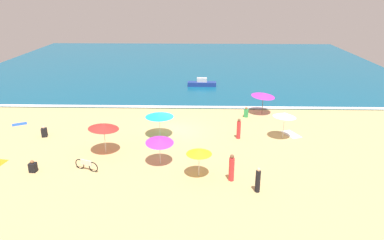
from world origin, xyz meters
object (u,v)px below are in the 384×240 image
Objects in this scene: beach_umbrella_4 at (263,95)px; beachgoer_0 at (33,167)px; beach_umbrella_3 at (160,140)px; beachgoer_1 at (239,129)px; beach_umbrella_1 at (159,115)px; beachgoer_4 at (232,168)px; parked_bicycle at (86,165)px; beachgoer_6 at (44,132)px; beach_umbrella_0 at (104,126)px; small_boat_0 at (202,83)px; beach_umbrella_2 at (285,115)px; beach_umbrella_5 at (199,151)px; beachgoer_2 at (246,112)px; beachgoer_5 at (258,180)px.

beach_umbrella_4 reaches higher than beachgoer_0.
beach_umbrella_3 reaches higher than beachgoer_1.
beach_umbrella_1 is 1.80× the size of beachgoer_4.
beachgoer_1 is at bearing -3.18° from beach_umbrella_1.
beach_umbrella_4 reaches higher than beach_umbrella_1.
beach_umbrella_1 is 9.98m from beachgoer_0.
parked_bicycle is at bearing -125.46° from beach_umbrella_1.
parked_bicycle is 1.83× the size of beachgoer_6.
beach_umbrella_0 is 5.32m from beachgoer_0.
beach_umbrella_2 is at bearing -67.58° from small_boat_0.
beach_umbrella_3 is 3.12m from beach_umbrella_5.
beachgoer_0 is 0.51× the size of beachgoer_1.
small_boat_0 is (-2.92, 15.84, -0.35)m from beachgoer_1.
beach_umbrella_1 reaches higher than small_boat_0.
beach_umbrella_5 is at bearing 165.44° from beachgoer_4.
beachgoer_2 is 0.56× the size of beachgoer_4.
beach_umbrella_0 is at bearing -144.70° from beachgoer_2.
parked_bicycle is (-13.41, -11.63, -1.52)m from beach_umbrella_4.
beach_umbrella_0 is 1.28× the size of beach_umbrella_5.
beach_umbrella_2 reaches higher than small_boat_0.
parked_bicycle is 1.72× the size of beachgoer_2.
beachgoer_0 is at bearing -142.66° from beach_umbrella_0.
beach_umbrella_5 is (6.86, -3.30, -0.34)m from beach_umbrella_0.
beach_umbrella_1 is 9.01m from beachgoer_2.
beachgoer_1 is at bearing 80.66° from beachgoer_4.
beach_umbrella_5 reaches higher than beachgoer_1.
beachgoer_6 is at bearing 132.94° from parked_bicycle.
beach_umbrella_2 is at bearing 18.93° from beachgoer_0.
beach_umbrella_3 is 1.55× the size of beachgoer_5.
beachgoer_6 is 20.38m from small_boat_0.
beach_umbrella_3 is at bearing 150.67° from beachgoer_5.
beachgoer_6 is (-18.55, -6.10, -1.51)m from beach_umbrella_4.
beachgoer_1 is 0.94× the size of beachgoer_4.
beach_umbrella_0 is at bearing -138.87° from beach_umbrella_1.
beach_umbrella_0 is 0.86× the size of beach_umbrella_4.
beach_umbrella_3 is at bearing -142.12° from beachgoer_1.
beach_umbrella_4 is at bearing 50.71° from beach_umbrella_3.
small_boat_0 is (-3.26, 23.79, -0.31)m from beachgoer_5.
beachgoer_4 is 22.58m from small_boat_0.
parked_bicycle is (-0.57, -2.74, -1.68)m from beach_umbrella_0.
beach_umbrella_4 is 14.28m from beachgoer_5.
beach_umbrella_4 reaches higher than beach_umbrella_3.
beach_umbrella_0 reaches higher than beachgoer_4.
beach_umbrella_0 reaches higher than beach_umbrella_5.
beach_umbrella_1 is (3.64, 3.18, -0.25)m from beach_umbrella_0.
beachgoer_2 is at bearing 16.88° from beachgoer_6.
beach_umbrella_5 is 1.24× the size of beachgoer_1.
parked_bicycle is 11.16m from beachgoer_5.
beachgoer_2 is at bearing 35.85° from beachgoer_0.
beach_umbrella_0 is 11.60m from beachgoer_5.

